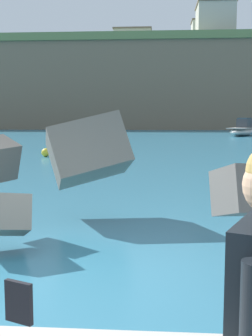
% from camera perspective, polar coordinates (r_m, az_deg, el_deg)
% --- Properties ---
extents(ground_plane, '(400.00, 400.00, 0.00)m').
position_cam_1_polar(ground_plane, '(5.99, -8.62, -13.91)').
color(ground_plane, '#2D6B84').
extents(breakwater_jetty, '(32.64, 7.68, 2.92)m').
position_cam_1_polar(breakwater_jetty, '(7.92, -11.68, -0.01)').
color(breakwater_jetty, gray).
rests_on(breakwater_jetty, ground).
extents(boat_mid_left, '(4.50, 6.04, 1.93)m').
position_cam_1_polar(boat_mid_left, '(49.22, 14.84, 4.76)').
color(boat_mid_left, beige).
rests_on(boat_mid_left, ground).
extents(mooring_buoy_inner, '(0.44, 0.44, 0.44)m').
position_cam_1_polar(mooring_buoy_inner, '(23.41, -10.32, 1.98)').
color(mooring_buoy_inner, yellow).
rests_on(mooring_buoy_inner, ground).
extents(headland_bluff, '(82.41, 33.15, 14.82)m').
position_cam_1_polar(headland_bluff, '(84.71, 4.51, 10.29)').
color(headland_bluff, '#756651').
rests_on(headland_bluff, ground).
extents(station_building_west, '(6.53, 5.15, 6.00)m').
position_cam_1_polar(station_building_west, '(92.68, 10.47, 16.37)').
color(station_building_west, beige).
rests_on(station_building_west, headland_bluff).
extents(station_building_central, '(6.18, 7.07, 5.53)m').
position_cam_1_polar(station_building_central, '(77.81, 11.40, 18.06)').
color(station_building_central, '#B2ADA3').
rests_on(station_building_central, headland_bluff).
extents(station_building_east, '(7.65, 4.90, 4.65)m').
position_cam_1_polar(station_building_east, '(92.43, 0.87, 16.07)').
color(station_building_east, '#B2ADA3').
rests_on(station_building_east, headland_bluff).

